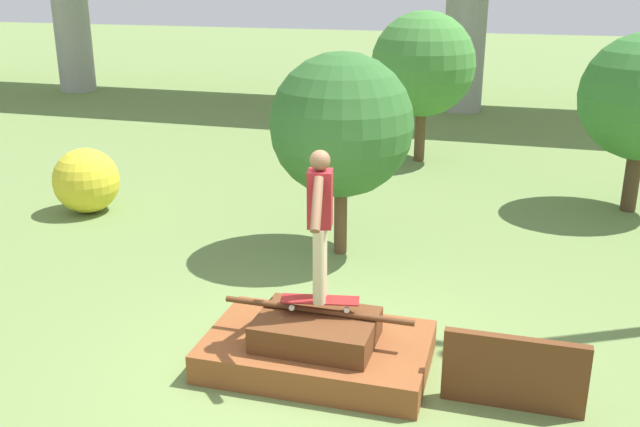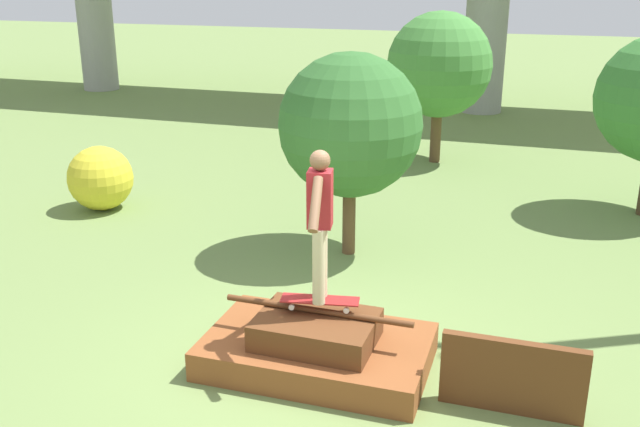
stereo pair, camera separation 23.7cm
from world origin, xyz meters
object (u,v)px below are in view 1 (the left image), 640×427
at_px(tree_mid_back, 423,65).
at_px(bush_yellow_flowering, 86,181).
at_px(tree_behind_right, 341,125).
at_px(skateboard, 320,300).
at_px(skater, 320,217).

xyz_separation_m(tree_mid_back, bush_yellow_flowering, (-4.57, -4.71, -1.41)).
relative_size(tree_behind_right, tree_mid_back, 0.92).
relative_size(skateboard, skater, 0.53).
height_order(skater, bush_yellow_flowering, skater).
height_order(tree_behind_right, bush_yellow_flowering, tree_behind_right).
distance_m(skater, tree_behind_right, 2.96).
distance_m(skater, tree_mid_back, 8.17).
bearing_deg(tree_behind_right, bush_yellow_flowering, 172.73).
bearing_deg(skateboard, tree_behind_right, 100.85).
bearing_deg(skateboard, bush_yellow_flowering, 144.64).
distance_m(skateboard, skater, 0.84).
xyz_separation_m(skater, tree_behind_right, (-0.56, 2.90, 0.24)).
relative_size(skater, tree_behind_right, 0.54).
xyz_separation_m(skateboard, skater, (-0.00, 0.00, 0.84)).
bearing_deg(tree_behind_right, skater, -79.15).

